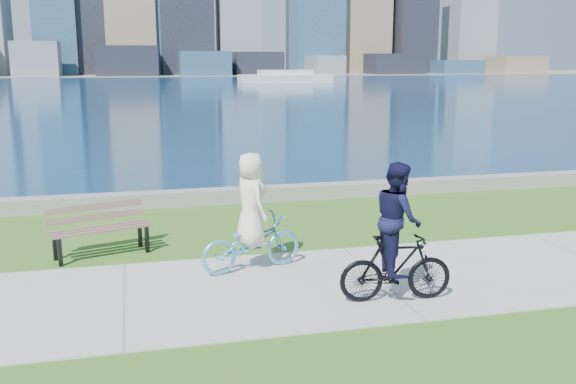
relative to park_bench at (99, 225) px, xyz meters
name	(u,v)px	position (x,y,z in m)	size (l,w,h in m)	color
ground	(124,302)	(0.41, -2.47, -0.56)	(320.00, 320.00, 0.00)	#2F5B18
concrete_path	(124,301)	(0.41, -2.47, -0.55)	(80.00, 3.50, 0.02)	#9B9C96
seawall	(124,201)	(0.41, 3.73, -0.39)	(90.00, 0.50, 0.35)	slate
bay_water	(126,87)	(0.41, 69.53, -0.56)	(320.00, 131.00, 0.01)	#0C2B4E
far_shore	(126,75)	(0.41, 127.53, -0.50)	(320.00, 30.00, 0.12)	slate
ferry_far	(285,77)	(22.64, 79.00, 0.19)	(13.30, 3.80, 1.81)	silver
park_bench	(99,225)	(0.00, 0.00, 0.00)	(1.88, 1.12, 0.92)	black
cyclist_woman	(251,227)	(2.51, -1.54, 0.20)	(1.05, 1.89, 1.99)	#5BB2DD
cyclist_man	(397,244)	(4.30, -3.43, 0.33)	(0.70, 1.71, 2.07)	black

